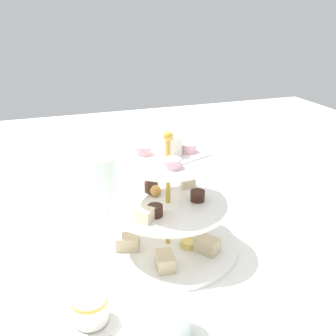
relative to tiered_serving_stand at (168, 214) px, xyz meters
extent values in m
plane|color=white|center=(0.00, 0.00, -0.08)|extent=(2.40, 2.40, 0.00)
cylinder|color=white|center=(0.00, 0.00, -0.08)|extent=(0.30, 0.30, 0.01)
cylinder|color=white|center=(0.00, 0.00, 0.02)|extent=(0.25, 0.25, 0.01)
cylinder|color=white|center=(0.00, 0.00, 0.12)|extent=(0.19, 0.19, 0.01)
cylinder|color=gold|center=(0.00, 0.00, 0.05)|extent=(0.01, 0.01, 0.25)
sphere|color=gold|center=(0.00, 0.00, 0.17)|extent=(0.02, 0.02, 0.02)
cube|color=#CCB78E|center=(-0.02, 0.09, -0.06)|extent=(0.04, 0.05, 0.03)
cube|color=#CCB78E|center=(-0.09, 0.01, -0.06)|extent=(0.06, 0.05, 0.03)
cube|color=#CCB78E|center=(-0.03, -0.08, -0.06)|extent=(0.04, 0.05, 0.03)
cube|color=#CCB78E|center=(0.07, -0.06, -0.06)|extent=(0.06, 0.06, 0.03)
cube|color=#CCB78E|center=(0.07, 0.04, -0.06)|extent=(0.06, 0.05, 0.03)
cylinder|color=#E5C660|center=(0.04, -0.03, -0.06)|extent=(0.04, 0.04, 0.01)
cylinder|color=#381E14|center=(-0.02, 0.06, 0.04)|extent=(0.03, 0.03, 0.02)
cylinder|color=#381E14|center=(-0.04, -0.05, 0.04)|extent=(0.03, 0.03, 0.02)
cylinder|color=#381E14|center=(0.06, -0.01, 0.04)|extent=(0.03, 0.03, 0.02)
cube|color=beige|center=(0.07, 0.06, 0.04)|extent=(0.03, 0.03, 0.02)
cube|color=beige|center=(-0.07, -0.06, 0.04)|extent=(0.04, 0.04, 0.02)
sphere|color=gold|center=(-0.02, 0.04, 0.04)|extent=(0.02, 0.02, 0.02)
cylinder|color=#F2B7C1|center=(-0.01, -0.05, 0.14)|extent=(0.03, 0.03, 0.02)
cylinder|color=#F2B7C1|center=(0.05, 0.02, 0.14)|extent=(0.03, 0.03, 0.02)
cylinder|color=#F2B7C1|center=(-0.04, 0.03, 0.14)|extent=(0.03, 0.03, 0.02)
cylinder|color=white|center=(0.01, 0.01, 0.15)|extent=(0.04, 0.04, 0.04)
cube|color=silver|center=(-0.04, -0.03, 0.13)|extent=(0.08, 0.06, 0.00)
cube|color=silver|center=(0.04, -0.03, 0.13)|extent=(0.09, 0.04, 0.00)
cylinder|color=silver|center=(-0.09, 0.22, -0.01)|extent=(0.07, 0.07, 0.14)
cylinder|color=silver|center=(-0.07, -0.23, -0.05)|extent=(0.06, 0.06, 0.07)
cylinder|color=white|center=(-0.19, -0.17, -0.08)|extent=(0.09, 0.09, 0.01)
cylinder|color=white|center=(-0.19, -0.17, -0.05)|extent=(0.06, 0.06, 0.04)
cylinder|color=gold|center=(-0.19, -0.17, -0.03)|extent=(0.06, 0.06, 0.01)
cube|color=silver|center=(0.25, 0.15, -0.08)|extent=(0.11, 0.15, 0.00)
cube|color=silver|center=(-0.29, 0.02, -0.08)|extent=(0.03, 0.17, 0.00)
camera|label=1|loc=(-0.23, -0.67, 0.40)|focal=41.38mm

